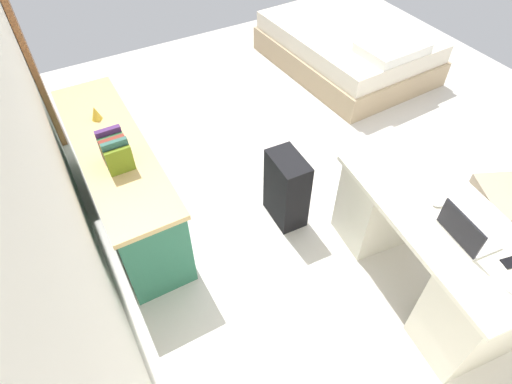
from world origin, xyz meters
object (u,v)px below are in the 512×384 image
at_px(credenza, 122,180).
at_px(suitcase_black, 286,189).
at_px(desk, 428,248).
at_px(laptop, 466,232).
at_px(computer_mouse, 440,203).
at_px(figurine_small, 96,113).
at_px(bed, 347,47).

bearing_deg(credenza, suitcase_black, -121.22).
relative_size(desk, credenza, 0.84).
xyz_separation_m(suitcase_black, laptop, (-1.16, -0.46, 0.46)).
distance_m(laptop, computer_mouse, 0.27).
distance_m(desk, credenza, 2.29).
relative_size(desk, computer_mouse, 15.07).
bearing_deg(figurine_small, credenza, -179.74).
bearing_deg(credenza, bed, -71.41).
relative_size(credenza, computer_mouse, 18.00).
height_order(laptop, computer_mouse, laptop).
bearing_deg(figurine_small, bed, -77.41).
xyz_separation_m(credenza, figurine_small, (0.34, 0.00, 0.42)).
distance_m(laptop, figurine_small, 2.66).
xyz_separation_m(laptop, computer_mouse, (0.25, -0.07, -0.03)).
distance_m(credenza, suitcase_black, 1.29).
xyz_separation_m(desk, credenza, (1.65, 1.60, -0.01)).
bearing_deg(credenza, desk, -135.90).
height_order(laptop, figurine_small, laptop).
relative_size(bed, laptop, 5.88).
relative_size(computer_mouse, figurine_small, 0.91).
height_order(computer_mouse, figurine_small, figurine_small).
relative_size(bed, computer_mouse, 19.63).
relative_size(credenza, figurine_small, 16.36).
bearing_deg(computer_mouse, suitcase_black, 36.91).
bearing_deg(computer_mouse, figurine_small, 47.13).
height_order(credenza, bed, credenza).
xyz_separation_m(bed, computer_mouse, (-2.58, 1.37, 0.50)).
xyz_separation_m(credenza, suitcase_black, (-0.67, -1.10, -0.06)).
relative_size(laptop, computer_mouse, 3.34).
distance_m(desk, computer_mouse, 0.37).
distance_m(desk, bed, 3.00).
xyz_separation_m(bed, suitcase_black, (-1.67, 1.89, 0.07)).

